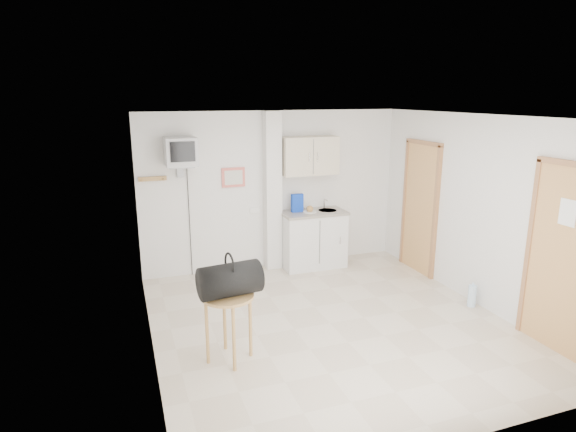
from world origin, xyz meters
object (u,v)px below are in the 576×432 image
object	(u,v)px
crt_television	(181,153)
water_bottle	(472,296)
round_table	(228,306)
duffel_bag	(230,280)

from	to	relation	value
crt_television	water_bottle	size ratio (longest dim) A/B	6.57
round_table	duffel_bag	distance (m)	0.30
round_table	water_bottle	xyz separation A→B (m)	(3.33, 0.23, -0.47)
crt_television	round_table	size ratio (longest dim) A/B	2.92
water_bottle	duffel_bag	bearing A→B (deg)	-175.57
round_table	crt_television	bearing A→B (deg)	92.41
round_table	water_bottle	size ratio (longest dim) A/B	2.25
crt_television	water_bottle	world-z (taller)	crt_television
round_table	duffel_bag	xyz separation A→B (m)	(0.02, -0.03, 0.30)
duffel_bag	water_bottle	world-z (taller)	duffel_bag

